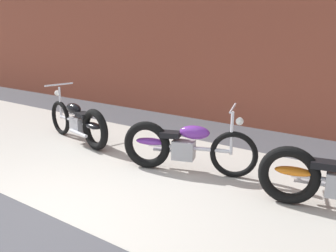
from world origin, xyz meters
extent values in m
plane|color=#47474C|center=(0.00, 0.00, 0.00)|extent=(80.00, 80.00, 0.00)
cube|color=#B2ADA3|center=(0.00, 1.75, 0.00)|extent=(36.00, 3.50, 0.01)
torus|color=black|center=(-2.66, 2.24, 0.34)|extent=(0.68, 0.22, 0.68)
torus|color=black|center=(-1.38, 1.96, 0.36)|extent=(0.74, 0.28, 0.73)
cylinder|color=silver|center=(-2.02, 2.10, 0.38)|extent=(1.22, 0.31, 0.06)
cube|color=#99999E|center=(-1.94, 2.08, 0.34)|extent=(0.36, 0.28, 0.28)
ellipsoid|color=black|center=(-2.10, 2.12, 0.62)|extent=(0.47, 0.28, 0.20)
ellipsoid|color=black|center=(-1.43, 1.98, 0.42)|extent=(0.47, 0.27, 0.10)
cube|color=black|center=(-1.75, 2.04, 0.56)|extent=(0.32, 0.25, 0.08)
cylinder|color=silver|center=(-2.62, 2.23, 0.65)|extent=(0.05, 0.05, 0.62)
cylinder|color=silver|center=(-2.62, 2.23, 1.01)|extent=(0.15, 0.57, 0.03)
sphere|color=white|center=(-2.71, 2.25, 0.83)|extent=(0.11, 0.11, 0.11)
cylinder|color=silver|center=(-1.74, 1.89, 0.26)|extent=(0.55, 0.17, 0.06)
torus|color=black|center=(1.12, 2.25, 0.34)|extent=(0.67, 0.30, 0.68)
torus|color=black|center=(-0.11, 1.82, 0.36)|extent=(0.73, 0.36, 0.73)
cylinder|color=silver|center=(0.50, 2.03, 0.38)|extent=(1.18, 0.46, 0.06)
cube|color=#99999E|center=(0.43, 2.01, 0.34)|extent=(0.37, 0.31, 0.28)
ellipsoid|color=#6B2D93|center=(0.58, 2.06, 0.62)|extent=(0.48, 0.32, 0.20)
ellipsoid|color=#6B2D93|center=(-0.06, 1.84, 0.42)|extent=(0.47, 0.31, 0.10)
cube|color=black|center=(0.24, 1.94, 0.56)|extent=(0.33, 0.28, 0.08)
cylinder|color=silver|center=(1.08, 2.23, 0.65)|extent=(0.06, 0.06, 0.62)
cylinder|color=silver|center=(1.08, 2.23, 1.01)|extent=(0.22, 0.56, 0.03)
sphere|color=white|center=(1.17, 2.27, 0.83)|extent=(0.11, 0.11, 0.11)
cylinder|color=silver|center=(0.15, 2.07, 0.26)|extent=(0.54, 0.24, 0.06)
torus|color=black|center=(2.02, 1.89, 0.36)|extent=(0.74, 0.28, 0.73)
ellipsoid|color=orange|center=(2.06, 1.90, 0.42)|extent=(0.47, 0.27, 0.10)
cube|color=black|center=(2.38, 1.97, 0.56)|extent=(0.32, 0.26, 0.08)
cylinder|color=silver|center=(2.31, 2.11, 0.26)|extent=(0.55, 0.18, 0.06)
camera|label=1|loc=(3.26, -2.31, 2.08)|focal=39.62mm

